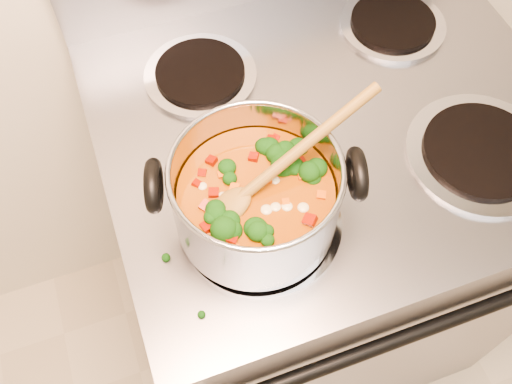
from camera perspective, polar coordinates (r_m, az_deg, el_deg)
electric_range at (r=1.36m, az=5.55°, el=-4.26°), size 0.79×0.72×1.08m
stockpot at (r=0.79m, az=-0.00°, el=-0.47°), size 0.30×0.24×0.14m
wooden_spoon at (r=0.76m, az=1.07°, el=1.57°), size 0.28×0.10×0.12m
cooktop_crumbs at (r=0.86m, az=-6.56°, el=-2.48°), size 0.12×0.38×0.01m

